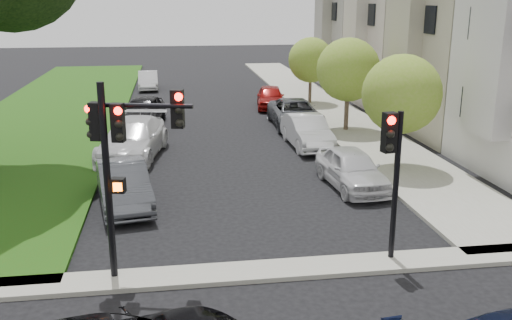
{
  "coord_description": "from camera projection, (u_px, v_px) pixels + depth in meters",
  "views": [
    {
      "loc": [
        -2.29,
        -10.35,
        6.44
      ],
      "look_at": [
        0.0,
        5.0,
        2.0
      ],
      "focal_mm": 40.0,
      "sensor_mm": 36.0,
      "label": 1
    }
  ],
  "objects": [
    {
      "name": "ground",
      "position": [
        291.0,
        316.0,
        11.94
      ],
      "size": [
        140.0,
        140.0,
        0.0
      ],
      "primitive_type": "plane",
      "color": "black",
      "rests_on": "ground"
    },
    {
      "name": "grass_strip",
      "position": [
        57.0,
        110.0,
        33.47
      ],
      "size": [
        8.0,
        44.0,
        0.12
      ],
      "primitive_type": "cube",
      "color": "#25490F",
      "rests_on": "ground"
    },
    {
      "name": "sidewalk_right",
      "position": [
        318.0,
        103.0,
        35.7
      ],
      "size": [
        3.5,
        44.0,
        0.12
      ],
      "primitive_type": "cube",
      "color": "gray",
      "rests_on": "ground"
    },
    {
      "name": "sidewalk_cross",
      "position": [
        274.0,
        270.0,
        13.82
      ],
      "size": [
        60.0,
        1.0,
        0.12
      ],
      "primitive_type": "cube",
      "color": "gray",
      "rests_on": "ground"
    },
    {
      "name": "small_tree_a",
      "position": [
        402.0,
        94.0,
        21.23
      ],
      "size": [
        2.97,
        2.97,
        4.45
      ],
      "color": "#443025",
      "rests_on": "ground"
    },
    {
      "name": "small_tree_b",
      "position": [
        348.0,
        70.0,
        27.51
      ],
      "size": [
        3.07,
        3.07,
        4.61
      ],
      "color": "#443025",
      "rests_on": "ground"
    },
    {
      "name": "small_tree_c",
      "position": [
        311.0,
        60.0,
        34.78
      ],
      "size": [
        2.75,
        2.75,
        4.13
      ],
      "color": "#443025",
      "rests_on": "ground"
    },
    {
      "name": "traffic_signal_main",
      "position": [
        122.0,
        147.0,
        12.68
      ],
      "size": [
        2.3,
        0.67,
        4.69
      ],
      "color": "black",
      "rests_on": "ground"
    },
    {
      "name": "traffic_signal_secondary",
      "position": [
        393.0,
        159.0,
        13.69
      ],
      "size": [
        0.51,
        0.41,
        3.86
      ],
      "color": "black",
      "rests_on": "ground"
    },
    {
      "name": "car_parked_0",
      "position": [
        352.0,
        169.0,
        19.85
      ],
      "size": [
        1.9,
        4.15,
        1.38
      ],
      "primitive_type": "imported",
      "rotation": [
        0.0,
        0.0,
        0.07
      ],
      "color": "silver",
      "rests_on": "ground"
    },
    {
      "name": "car_parked_1",
      "position": [
        307.0,
        131.0,
        25.28
      ],
      "size": [
        1.64,
        4.34,
        1.42
      ],
      "primitive_type": "imported",
      "rotation": [
        0.0,
        0.0,
        0.03
      ],
      "color": "silver",
      "rests_on": "ground"
    },
    {
      "name": "car_parked_2",
      "position": [
        295.0,
        113.0,
        29.23
      ],
      "size": [
        2.4,
        5.06,
        1.4
      ],
      "primitive_type": "imported",
      "rotation": [
        0.0,
        0.0,
        -0.02
      ],
      "color": "#3F4247",
      "rests_on": "ground"
    },
    {
      "name": "car_parked_3",
      "position": [
        270.0,
        97.0,
        34.21
      ],
      "size": [
        2.11,
        4.13,
        1.35
      ],
      "primitive_type": "imported",
      "rotation": [
        0.0,
        0.0,
        -0.14
      ],
      "color": "maroon",
      "rests_on": "ground"
    },
    {
      "name": "car_parked_5",
      "position": [
        124.0,
        185.0,
        18.1
      ],
      "size": [
        2.19,
        4.44,
        1.4
      ],
      "primitive_type": "imported",
      "rotation": [
        0.0,
        0.0,
        0.17
      ],
      "color": "#3F4247",
      "rests_on": "ground"
    },
    {
      "name": "car_parked_6",
      "position": [
        133.0,
        139.0,
        23.64
      ],
      "size": [
        3.17,
        5.74,
        1.57
      ],
      "primitive_type": "imported",
      "rotation": [
        0.0,
        0.0,
        -0.19
      ],
      "color": "silver",
      "rests_on": "ground"
    },
    {
      "name": "car_parked_7",
      "position": [
        143.0,
        111.0,
        29.49
      ],
      "size": [
        2.51,
        4.76,
        1.54
      ],
      "primitive_type": "imported",
      "rotation": [
        0.0,
        0.0,
        -0.16
      ],
      "color": "black",
      "rests_on": "ground"
    },
    {
      "name": "car_parked_9",
      "position": [
        148.0,
        80.0,
        41.22
      ],
      "size": [
        1.49,
        3.95,
        1.29
      ],
      "primitive_type": "imported",
      "rotation": [
        0.0,
        0.0,
        0.03
      ],
      "color": "silver",
      "rests_on": "ground"
    }
  ]
}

